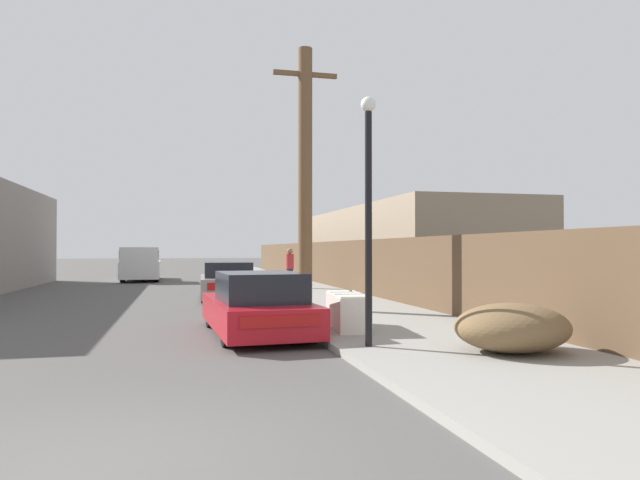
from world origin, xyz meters
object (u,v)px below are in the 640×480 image
(utility_pole, at_px, (305,176))
(street_lamp, at_px, (368,199))
(pickup_truck, at_px, (141,264))
(brush_pile, at_px, (512,328))
(discarded_fridge, at_px, (348,311))
(pedestrian, at_px, (290,267))
(car_parked_mid, at_px, (228,282))
(parked_sports_car_red, at_px, (258,306))

(utility_pole, bearing_deg, street_lamp, -92.32)
(pickup_truck, xyz_separation_m, street_lamp, (5.21, -23.80, 1.68))
(brush_pile, bearing_deg, pickup_truck, 106.28)
(discarded_fridge, relative_size, pedestrian, 1.12)
(pickup_truck, relative_size, street_lamp, 1.38)
(pedestrian, bearing_deg, brush_pile, -87.85)
(car_parked_mid, xyz_separation_m, pickup_truck, (-3.73, 12.81, 0.30))
(car_parked_mid, distance_m, pickup_truck, 13.35)
(street_lamp, height_order, brush_pile, street_lamp)
(discarded_fridge, height_order, brush_pile, brush_pile)
(pickup_truck, height_order, utility_pole, utility_pole)
(discarded_fridge, distance_m, pedestrian, 12.67)
(discarded_fridge, relative_size, parked_sports_car_red, 0.42)
(car_parked_mid, height_order, pickup_truck, pickup_truck)
(utility_pole, relative_size, brush_pile, 3.88)
(pedestrian, bearing_deg, discarded_fridge, -95.37)
(discarded_fridge, bearing_deg, street_lamp, -91.22)
(parked_sports_car_red, xyz_separation_m, brush_pile, (3.60, -3.54, -0.08))
(discarded_fridge, distance_m, car_parked_mid, 9.01)
(car_parked_mid, distance_m, brush_pile, 12.55)
(car_parked_mid, xyz_separation_m, street_lamp, (1.48, -10.98, 1.98))
(street_lamp, bearing_deg, discarded_fridge, 82.93)
(utility_pole, height_order, pedestrian, utility_pole)
(brush_pile, bearing_deg, discarded_fridge, 119.01)
(discarded_fridge, relative_size, car_parked_mid, 0.44)
(car_parked_mid, height_order, street_lamp, street_lamp)
(brush_pile, bearing_deg, pedestrian, 92.15)
(discarded_fridge, xyz_separation_m, pedestrian, (1.19, 12.61, 0.50))
(discarded_fridge, bearing_deg, brush_pile, -55.14)
(car_parked_mid, relative_size, utility_pole, 0.60)
(discarded_fridge, xyz_separation_m, street_lamp, (-0.27, -2.15, 2.12))
(car_parked_mid, bearing_deg, pedestrian, 54.22)
(utility_pole, height_order, brush_pile, utility_pole)
(pickup_truck, bearing_deg, street_lamp, 101.20)
(parked_sports_car_red, relative_size, car_parked_mid, 1.03)
(brush_pile, bearing_deg, car_parked_mid, 106.33)
(discarded_fridge, xyz_separation_m, parked_sports_car_red, (-1.82, 0.33, 0.10))
(pickup_truck, bearing_deg, utility_pole, 106.08)
(pedestrian, bearing_deg, pickup_truck, 126.39)
(street_lamp, bearing_deg, pedestrian, 84.38)
(pickup_truck, height_order, brush_pile, pickup_truck)
(utility_pole, relative_size, street_lamp, 1.70)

